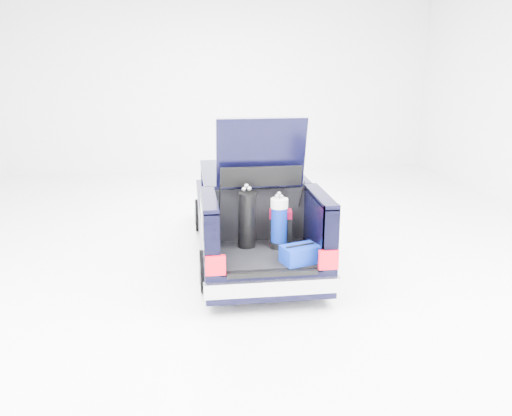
{
  "coord_description": "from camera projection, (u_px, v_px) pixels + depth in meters",
  "views": [
    {
      "loc": [
        -1.07,
        -8.59,
        3.33
      ],
      "look_at": [
        0.0,
        -0.5,
        0.98
      ],
      "focal_mm": 38.0,
      "sensor_mm": 36.0,
      "label": 1
    }
  ],
  "objects": [
    {
      "name": "ground",
      "position": [
        252.0,
        255.0,
        9.24
      ],
      "size": [
        14.0,
        14.0,
        0.0
      ],
      "primitive_type": "plane",
      "color": "white",
      "rests_on": "ground"
    },
    {
      "name": "car",
      "position": [
        251.0,
        216.0,
        9.15
      ],
      "size": [
        1.87,
        4.65,
        2.47
      ],
      "color": "black",
      "rests_on": "ground"
    },
    {
      "name": "blue_golf_bag",
      "position": [
        279.0,
        223.0,
        7.77
      ],
      "size": [
        0.25,
        0.25,
        0.83
      ],
      "rotation": [
        0.0,
        0.0,
        -0.0
      ],
      "color": "black",
      "rests_on": "car"
    },
    {
      "name": "black_golf_bag",
      "position": [
        247.0,
        220.0,
        7.77
      ],
      "size": [
        0.32,
        0.37,
        0.93
      ],
      "rotation": [
        0.0,
        0.0,
        0.21
      ],
      "color": "black",
      "rests_on": "car"
    },
    {
      "name": "blue_duffel",
      "position": [
        300.0,
        254.0,
        7.28
      ],
      "size": [
        0.57,
        0.46,
        0.26
      ],
      "rotation": [
        0.0,
        0.0,
        0.32
      ],
      "color": "navy",
      "rests_on": "car"
    },
    {
      "name": "red_suitcase",
      "position": [
        280.0,
        227.0,
        7.97
      ],
      "size": [
        0.35,
        0.25,
        0.54
      ],
      "rotation": [
        0.0,
        0.0,
        -0.13
      ],
      "color": "maroon",
      "rests_on": "car"
    }
  ]
}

